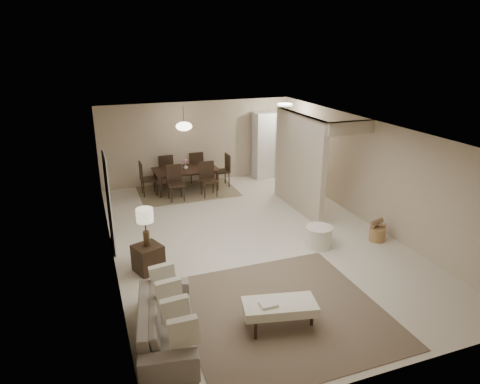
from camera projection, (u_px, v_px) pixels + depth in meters
name	position (u px, v px, depth m)	size (l,w,h in m)	color
floor	(251.00, 238.00, 9.68)	(9.00, 9.00, 0.00)	beige
ceiling	(252.00, 128.00, 8.84)	(9.00, 9.00, 0.00)	white
back_wall	(198.00, 142.00, 13.24)	(6.00, 6.00, 0.00)	tan
left_wall	(108.00, 203.00, 8.28)	(9.00, 9.00, 0.00)	tan
right_wall	(368.00, 172.00, 10.23)	(9.00, 9.00, 0.00)	tan
partition	(299.00, 163.00, 10.95)	(0.15, 2.50, 2.50)	tan
doorway	(109.00, 203.00, 8.90)	(0.04, 0.90, 2.04)	black
pantry_cabinet	(272.00, 145.00, 13.76)	(1.20, 0.55, 2.10)	silver
flush_light	(285.00, 104.00, 12.43)	(0.44, 0.44, 0.05)	white
living_rug	(282.00, 311.00, 7.04)	(3.20, 3.20, 0.01)	brown
sofa	(167.00, 321.00, 6.32)	(0.80, 2.04, 0.59)	gray
ottoman_bench	(280.00, 307.00, 6.60)	(1.22, 0.75, 0.41)	beige
side_table	(148.00, 258.00, 8.21)	(0.49, 0.49, 0.53)	black
table_lamp	(145.00, 219.00, 7.93)	(0.32, 0.32, 0.76)	#44341D
round_pouf	(319.00, 237.00, 9.20)	(0.58, 0.58, 0.45)	beige
wicker_basket	(377.00, 234.00, 9.50)	(0.35, 0.35, 0.30)	#94643B
dining_rug	(187.00, 190.00, 12.75)	(2.80, 2.10, 0.01)	#79694B
dining_table	(186.00, 180.00, 12.64)	(1.86, 1.04, 0.65)	black
dining_chairs	(186.00, 174.00, 12.59)	(2.65, 1.93, 0.99)	black
vase	(186.00, 167.00, 12.51)	(0.14, 0.14, 0.14)	silver
yellow_mat	(302.00, 198.00, 12.13)	(1.00, 0.61, 0.01)	gold
pendant_light	(184.00, 126.00, 12.11)	(0.46, 0.46, 0.71)	#44341D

